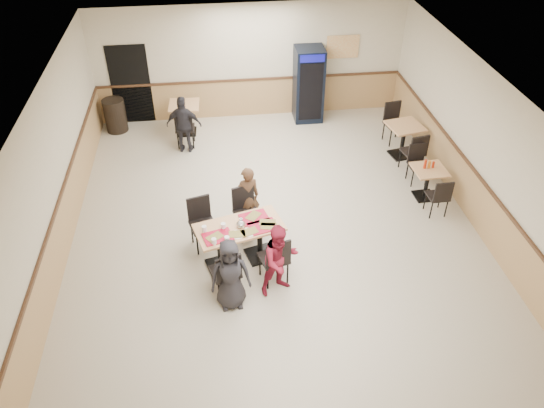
{
  "coord_description": "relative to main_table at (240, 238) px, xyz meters",
  "views": [
    {
      "loc": [
        -1.09,
        -8.07,
        6.78
      ],
      "look_at": [
        -0.13,
        -0.5,
        1.03
      ],
      "focal_mm": 35.0,
      "sensor_mm": 36.0,
      "label": 1
    }
  ],
  "objects": [
    {
      "name": "ground",
      "position": [
        0.76,
        0.81,
        -0.55
      ],
      "size": [
        10.0,
        10.0,
        0.0
      ],
      "primitive_type": "plane",
      "color": "beige",
      "rests_on": "ground"
    },
    {
      "name": "room_shell",
      "position": [
        2.53,
        3.36,
        0.03
      ],
      "size": [
        10.0,
        10.0,
        10.0
      ],
      "color": "silver",
      "rests_on": "ground"
    },
    {
      "name": "main_table",
      "position": [
        0.0,
        0.0,
        0.0
      ],
      "size": [
        1.69,
        1.15,
        0.83
      ],
      "rotation": [
        0.0,
        0.0,
        0.27
      ],
      "color": "black",
      "rests_on": "ground"
    },
    {
      "name": "main_chairs",
      "position": [
        -0.05,
        -0.01,
        -0.03
      ],
      "size": [
        1.79,
        2.1,
        1.05
      ],
      "rotation": [
        0.0,
        0.0,
        0.27
      ],
      "color": "black",
      "rests_on": "ground"
    },
    {
      "name": "diner_woman_left",
      "position": [
        -0.23,
        -1.03,
        0.13
      ],
      "size": [
        0.69,
        0.48,
        1.36
      ],
      "primitive_type": "imported",
      "rotation": [
        0.0,
        0.0,
        0.07
      ],
      "color": "#232227",
      "rests_on": "ground"
    },
    {
      "name": "diner_woman_right",
      "position": [
        0.62,
        -0.8,
        0.14
      ],
      "size": [
        0.82,
        0.74,
        1.39
      ],
      "primitive_type": "imported",
      "rotation": [
        0.0,
        0.0,
        0.38
      ],
      "color": "maroon",
      "rests_on": "ground"
    },
    {
      "name": "diner_man_opposite",
      "position": [
        0.23,
        1.03,
        0.13
      ],
      "size": [
        0.57,
        0.45,
        1.37
      ],
      "primitive_type": "imported",
      "rotation": [
        0.0,
        0.0,
        3.41
      ],
      "color": "#4E3421",
      "rests_on": "ground"
    },
    {
      "name": "lone_diner",
      "position": [
        -1.01,
        4.1,
        0.17
      ],
      "size": [
        0.88,
        0.49,
        1.43
      ],
      "primitive_type": "imported",
      "rotation": [
        0.0,
        0.0,
        2.97
      ],
      "color": "#232227",
      "rests_on": "ground"
    },
    {
      "name": "tabletop_clutter",
      "position": [
        0.04,
        -0.07,
        0.3
      ],
      "size": [
        1.38,
        0.94,
        0.12
      ],
      "rotation": [
        0.0,
        0.0,
        0.27
      ],
      "color": "#B30B29",
      "rests_on": "main_table"
    },
    {
      "name": "side_table_near",
      "position": [
        4.1,
        1.52,
        -0.07
      ],
      "size": [
        0.69,
        0.69,
        0.71
      ],
      "rotation": [
        0.0,
        0.0,
        0.04
      ],
      "color": "black",
      "rests_on": "ground"
    },
    {
      "name": "side_table_near_chair_south",
      "position": [
        4.1,
        0.95,
        -0.1
      ],
      "size": [
        0.43,
        0.43,
        0.91
      ],
      "primitive_type": null,
      "rotation": [
        0.0,
        0.0,
        3.18
      ],
      "color": "black",
      "rests_on": "ground"
    },
    {
      "name": "side_table_near_chair_north",
      "position": [
        4.1,
        2.1,
        -0.1
      ],
      "size": [
        0.43,
        0.43,
        0.91
      ],
      "primitive_type": null,
      "rotation": [
        0.0,
        0.0,
        0.04
      ],
      "color": "black",
      "rests_on": "ground"
    },
    {
      "name": "side_table_far",
      "position": [
        4.14,
        3.24,
        -0.01
      ],
      "size": [
        0.89,
        0.89,
        0.82
      ],
      "rotation": [
        0.0,
        0.0,
        0.19
      ],
      "color": "black",
      "rests_on": "ground"
    },
    {
      "name": "side_table_far_chair_south",
      "position": [
        4.14,
        2.59,
        -0.03
      ],
      "size": [
        0.56,
        0.56,
        1.03
      ],
      "primitive_type": null,
      "rotation": [
        0.0,
        0.0,
        3.33
      ],
      "color": "black",
      "rests_on": "ground"
    },
    {
      "name": "side_table_far_chair_north",
      "position": [
        4.14,
        3.89,
        -0.03
      ],
      "size": [
        0.56,
        0.56,
        1.03
      ],
      "primitive_type": null,
      "rotation": [
        0.0,
        0.0,
        0.19
      ],
      "color": "black",
      "rests_on": "ground"
    },
    {
      "name": "condiment_caddy",
      "position": [
        4.07,
        1.57,
        0.25
      ],
      "size": [
        0.23,
        0.06,
        0.2
      ],
      "color": "red",
      "rests_on": "side_table_near"
    },
    {
      "name": "back_table",
      "position": [
        -1.01,
        5.01,
        -0.02
      ],
      "size": [
        0.78,
        0.78,
        0.8
      ],
      "rotation": [
        0.0,
        0.0,
        -0.05
      ],
      "color": "black",
      "rests_on": "ground"
    },
    {
      "name": "back_table_chair_lone",
      "position": [
        -1.01,
        4.37,
        -0.04
      ],
      "size": [
        0.49,
        0.49,
        1.02
      ],
      "primitive_type": null,
      "rotation": [
        0.0,
        0.0,
        3.09
      ],
      "color": "black",
      "rests_on": "ground"
    },
    {
      "name": "pepsi_cooler",
      "position": [
        2.22,
        5.4,
        0.42
      ],
      "size": [
        0.74,
        0.75,
        1.95
      ],
      "rotation": [
        0.0,
        0.0,
        -0.01
      ],
      "color": "black",
      "rests_on": "ground"
    },
    {
      "name": "trash_bin",
      "position": [
        -2.8,
        5.36,
        -0.12
      ],
      "size": [
        0.55,
        0.55,
        0.86
      ],
      "primitive_type": "cylinder",
      "color": "black",
      "rests_on": "ground"
    }
  ]
}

